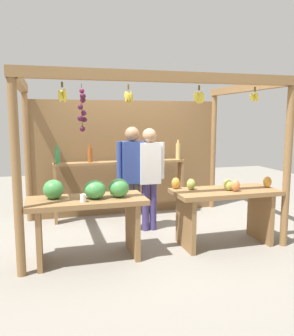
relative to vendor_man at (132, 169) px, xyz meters
The scene contains 7 objects.
ground_plane 0.98m from the vendor_man, 33.30° to the right, with size 12.00×12.00×0.00m, color gray.
market_stall 0.57m from the vendor_man, 71.30° to the left, with size 3.51×2.29×2.26m.
fruit_counter_left 1.24m from the vendor_man, 130.50° to the right, with size 1.42×0.64×1.00m.
fruit_counter_right 1.45m from the vendor_man, 40.20° to the right, with size 1.42×0.65×0.92m.
bottle_shelf_unit 0.74m from the vendor_man, 91.75° to the left, with size 2.25×0.22×1.36m.
vendor_man is the anchor object (origin of this frame).
vendor_woman 0.26m from the vendor_man, ahead, with size 0.48×0.21×1.58m.
Camera 1 is at (-1.37, -5.00, 1.74)m, focal length 37.42 mm.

